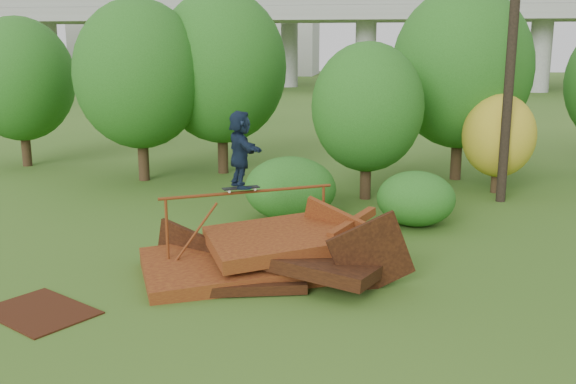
# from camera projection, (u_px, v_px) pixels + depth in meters

# --- Properties ---
(ground) EXTENTS (240.00, 240.00, 0.00)m
(ground) POSITION_uv_depth(u_px,v_px,m) (318.00, 304.00, 11.48)
(ground) COLOR #2D5116
(ground) RESTS_ON ground
(scrap_pile) EXTENTS (5.73, 3.78, 1.85)m
(scrap_pile) POSITION_uv_depth(u_px,v_px,m) (268.00, 257.00, 12.92)
(scrap_pile) COLOR #4E190E
(scrap_pile) RESTS_ON ground
(grind_rail) EXTENTS (3.30, 1.82, 1.62)m
(grind_rail) POSITION_uv_depth(u_px,v_px,m) (248.00, 208.00, 13.31)
(grind_rail) COLOR maroon
(grind_rail) RESTS_ON ground
(skateboard) EXTENTS (0.77, 0.54, 0.08)m
(skateboard) POSITION_uv_depth(u_px,v_px,m) (241.00, 188.00, 13.16)
(skateboard) COLOR black
(skateboard) RESTS_ON grind_rail
(skater) EXTENTS (1.11, 1.50, 1.58)m
(skater) POSITION_uv_depth(u_px,v_px,m) (240.00, 149.00, 12.99)
(skater) COLOR #142138
(skater) RESTS_ON skateboard
(flat_plate) EXTENTS (2.28, 2.10, 0.03)m
(flat_plate) POSITION_uv_depth(u_px,v_px,m) (40.00, 312.00, 11.13)
(flat_plate) COLOR #36180B
(flat_plate) RESTS_ON ground
(tree_0) EXTENTS (4.36, 4.36, 6.14)m
(tree_0) POSITION_uv_depth(u_px,v_px,m) (139.00, 74.00, 21.53)
(tree_0) COLOR black
(tree_0) RESTS_ON ground
(tree_1) EXTENTS (4.70, 4.70, 6.53)m
(tree_1) POSITION_uv_depth(u_px,v_px,m) (221.00, 67.00, 22.79)
(tree_1) COLOR black
(tree_1) RESTS_ON ground
(tree_2) EXTENTS (3.33, 3.33, 4.70)m
(tree_2) POSITION_uv_depth(u_px,v_px,m) (367.00, 107.00, 18.97)
(tree_2) COLOR black
(tree_2) RESTS_ON ground
(tree_3) EXTENTS (4.71, 4.71, 6.53)m
(tree_3) POSITION_uv_depth(u_px,v_px,m) (461.00, 69.00, 21.65)
(tree_3) COLOR black
(tree_3) RESTS_ON ground
(tree_4) EXTENTS (2.26, 2.26, 3.12)m
(tree_4) POSITION_uv_depth(u_px,v_px,m) (499.00, 136.00, 20.02)
(tree_4) COLOR black
(tree_4) RESTS_ON ground
(tree_6) EXTENTS (4.07, 4.07, 5.69)m
(tree_6) POSITION_uv_depth(u_px,v_px,m) (20.00, 79.00, 24.31)
(tree_6) COLOR black
(tree_6) RESTS_ON ground
(shrub_left) EXTENTS (2.44, 2.26, 1.69)m
(shrub_left) POSITION_uv_depth(u_px,v_px,m) (290.00, 188.00, 17.04)
(shrub_left) COLOR #1A4813
(shrub_left) RESTS_ON ground
(shrub_right) EXTENTS (2.01, 1.84, 1.42)m
(shrub_right) POSITION_uv_depth(u_px,v_px,m) (416.00, 199.00, 16.47)
(shrub_right) COLOR #1A4813
(shrub_right) RESTS_ON ground
(utility_pole) EXTENTS (1.40, 0.28, 10.38)m
(utility_pole) POSITION_uv_depth(u_px,v_px,m) (514.00, 20.00, 18.09)
(utility_pole) COLOR black
(utility_pole) RESTS_ON ground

